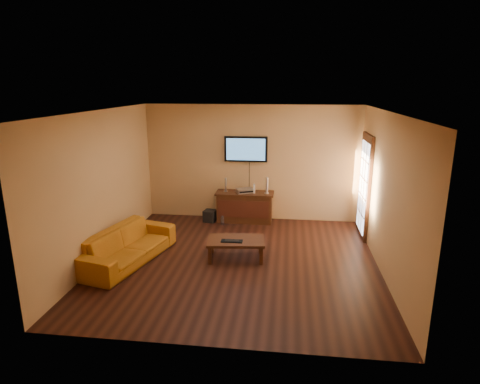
% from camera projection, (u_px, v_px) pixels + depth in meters
% --- Properties ---
extents(ground_plane, '(5.00, 5.00, 0.00)m').
position_uv_depth(ground_plane, '(238.00, 261.00, 7.34)').
color(ground_plane, black).
rests_on(ground_plane, ground).
extents(room_walls, '(5.00, 5.00, 5.00)m').
position_uv_depth(room_walls, '(242.00, 164.00, 7.50)').
color(room_walls, tan).
rests_on(room_walls, ground).
extents(french_door, '(0.07, 1.02, 2.22)m').
position_uv_depth(french_door, '(364.00, 187.00, 8.41)').
color(french_door, '#371A0C').
rests_on(french_door, ground).
extents(media_console, '(1.34, 0.51, 0.70)m').
position_uv_depth(media_console, '(245.00, 207.00, 9.41)').
color(media_console, '#371A0C').
rests_on(media_console, ground).
extents(television, '(1.00, 0.08, 0.59)m').
position_uv_depth(television, '(246.00, 149.00, 9.27)').
color(television, black).
rests_on(television, ground).
extents(coffee_table, '(1.10, 0.73, 0.37)m').
position_uv_depth(coffee_table, '(236.00, 242.00, 7.39)').
color(coffee_table, '#371A0C').
rests_on(coffee_table, ground).
extents(sofa, '(1.08, 2.17, 0.81)m').
position_uv_depth(sofa, '(127.00, 240.00, 7.26)').
color(sofa, '#B46914').
rests_on(sofa, ground).
extents(speaker_left, '(0.09, 0.09, 0.33)m').
position_uv_depth(speaker_left, '(226.00, 185.00, 9.36)').
color(speaker_left, silver).
rests_on(speaker_left, media_console).
extents(speaker_right, '(0.10, 0.10, 0.38)m').
position_uv_depth(speaker_right, '(267.00, 186.00, 9.18)').
color(speaker_right, silver).
rests_on(speaker_right, media_console).
extents(av_receiver, '(0.46, 0.41, 0.09)m').
position_uv_depth(av_receiver, '(245.00, 190.00, 9.31)').
color(av_receiver, silver).
rests_on(av_receiver, media_console).
extents(game_console, '(0.05, 0.15, 0.20)m').
position_uv_depth(game_console, '(254.00, 189.00, 9.27)').
color(game_console, white).
rests_on(game_console, media_console).
extents(subwoofer, '(0.32, 0.32, 0.27)m').
position_uv_depth(subwoofer, '(210.00, 216.00, 9.45)').
color(subwoofer, black).
rests_on(subwoofer, ground).
extents(bottle, '(0.08, 0.08, 0.22)m').
position_uv_depth(bottle, '(223.00, 220.00, 9.23)').
color(bottle, white).
rests_on(bottle, ground).
extents(keyboard, '(0.39, 0.15, 0.02)m').
position_uv_depth(keyboard, '(232.00, 241.00, 7.28)').
color(keyboard, black).
rests_on(keyboard, coffee_table).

